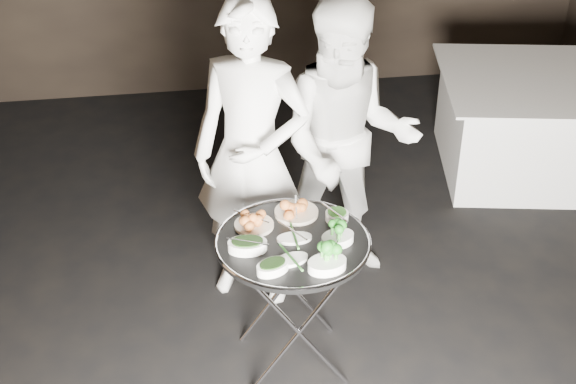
{
  "coord_description": "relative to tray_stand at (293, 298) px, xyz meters",
  "views": [
    {
      "loc": [
        -0.57,
        -3.05,
        2.97
      ],
      "look_at": [
        -0.07,
        0.17,
        0.95
      ],
      "focal_mm": 50.0,
      "sensor_mm": 36.0,
      "label": 1
    }
  ],
  "objects": [
    {
      "name": "greens_bowl",
      "position": [
        0.24,
        0.14,
        0.38
      ],
      "size": [
        0.11,
        0.11,
        0.07
      ],
      "rotation": [
        0.0,
        0.0,
        -0.08
      ],
      "color": "white",
      "rests_on": "serving_tray"
    },
    {
      "name": "floor",
      "position": [
        0.07,
        -0.02,
        -0.45
      ],
      "size": [
        6.0,
        7.0,
        0.05
      ],
      "primitive_type": "cube",
      "color": "black",
      "rests_on": "ground"
    },
    {
      "name": "waiter_left",
      "position": [
        -0.12,
        0.64,
        0.46
      ],
      "size": [
        0.76,
        0.65,
        1.77
      ],
      "primitive_type": "imported",
      "rotation": [
        0.0,
        0.0,
        -0.42
      ],
      "color": "white",
      "rests_on": "floor"
    },
    {
      "name": "spinach_bowl_a",
      "position": [
        -0.22,
        -0.04,
        0.38
      ],
      "size": [
        0.19,
        0.13,
        0.08
      ],
      "rotation": [
        0.0,
        0.0,
        -0.07
      ],
      "color": "white",
      "rests_on": "serving_tray"
    },
    {
      "name": "spinach_bowl_b",
      "position": [
        -0.13,
        -0.22,
        0.38
      ],
      "size": [
        0.19,
        0.16,
        0.06
      ],
      "rotation": [
        0.0,
        0.0,
        0.42
      ],
      "color": "white",
      "rests_on": "serving_tray"
    },
    {
      "name": "dining_table",
      "position": [
        1.97,
        1.74,
        -0.06
      ],
      "size": [
        1.26,
        1.26,
        0.72
      ],
      "rotation": [
        0.0,
        0.0,
        -0.19
      ],
      "color": "white",
      "rests_on": "floor"
    },
    {
      "name": "asparagus_plate_b",
      "position": [
        -0.03,
        -0.16,
        0.36
      ],
      "size": [
        0.19,
        0.14,
        0.03
      ],
      "rotation": [
        0.0,
        0.0,
        0.32
      ],
      "color": "white",
      "rests_on": "serving_tray"
    },
    {
      "name": "broccoli_bowl_a",
      "position": [
        0.21,
        -0.05,
        0.38
      ],
      "size": [
        0.19,
        0.17,
        0.07
      ],
      "rotation": [
        0.0,
        0.0,
        0.35
      ],
      "color": "white",
      "rests_on": "serving_tray"
    },
    {
      "name": "potato_plate_a",
      "position": [
        -0.17,
        0.15,
        0.38
      ],
      "size": [
        0.19,
        0.19,
        0.07
      ],
      "rotation": [
        0.0,
        0.0,
        -0.25
      ],
      "color": "beige",
      "rests_on": "serving_tray"
    },
    {
      "name": "waiter_right",
      "position": [
        0.43,
        0.78,
        0.42
      ],
      "size": [
        0.9,
        0.75,
        1.69
      ],
      "primitive_type": "imported",
      "rotation": [
        0.0,
        0.0,
        -0.14
      ],
      "color": "white",
      "rests_on": "floor"
    },
    {
      "name": "tray_stand",
      "position": [
        0.0,
        0.0,
        0.0
      ],
      "size": [
        0.51,
        0.43,
        0.75
      ],
      "rotation": [
        0.0,
        0.0,
        0.04
      ],
      "color": "silver",
      "rests_on": "floor"
    },
    {
      "name": "serving_tray",
      "position": [
        -0.0,
        0.0,
        0.34
      ],
      "size": [
        0.75,
        0.75,
        0.04
      ],
      "color": "black",
      "rests_on": "tray_stand"
    },
    {
      "name": "broccoli_bowl_b",
      "position": [
        0.12,
        -0.24,
        0.38
      ],
      "size": [
        0.2,
        0.16,
        0.08
      ],
      "rotation": [
        0.0,
        0.0,
        0.19
      ],
      "color": "white",
      "rests_on": "serving_tray"
    },
    {
      "name": "potato_plate_b",
      "position": [
        0.05,
        0.22,
        0.38
      ],
      "size": [
        0.22,
        0.22,
        0.08
      ],
      "rotation": [
        0.0,
        0.0,
        -0.17
      ],
      "color": "beige",
      "rests_on": "serving_tray"
    },
    {
      "name": "serving_utensils",
      "position": [
        0.02,
        0.07,
        0.4
      ],
      "size": [
        0.59,
        0.46,
        0.01
      ],
      "color": "silver",
      "rests_on": "serving_tray"
    },
    {
      "name": "asparagus_plate_a",
      "position": [
        0.01,
        0.01,
        0.36
      ],
      "size": [
        0.17,
        0.1,
        0.03
      ],
      "rotation": [
        0.0,
        0.0,
        0.02
      ],
      "color": "white",
      "rests_on": "serving_tray"
    }
  ]
}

